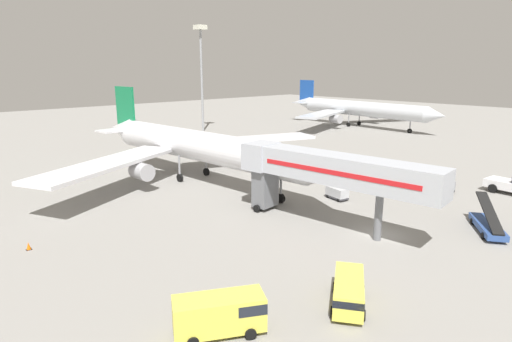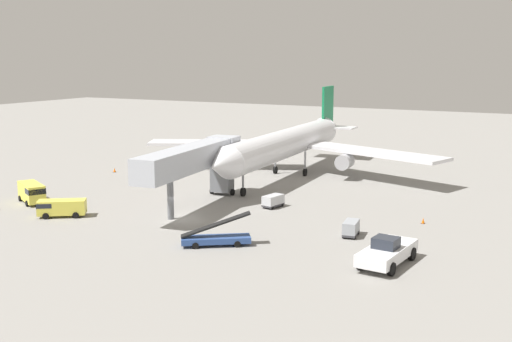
# 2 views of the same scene
# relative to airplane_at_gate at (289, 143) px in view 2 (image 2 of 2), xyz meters

# --- Properties ---
(ground_plane) EXTENTS (300.00, 300.00, 0.00)m
(ground_plane) POSITION_rel_airplane_at_gate_xyz_m (0.56, -28.50, -4.78)
(ground_plane) COLOR gray
(airplane_at_gate) EXTENTS (46.16, 46.66, 12.18)m
(airplane_at_gate) POSITION_rel_airplane_at_gate_xyz_m (0.00, 0.00, 0.00)
(airplane_at_gate) COLOR silver
(airplane_at_gate) RESTS_ON ground
(jet_bridge) EXTENTS (5.44, 21.08, 7.33)m
(jet_bridge) POSITION_rel_airplane_at_gate_xyz_m (-1.09, -23.00, 0.76)
(jet_bridge) COLOR #B2B7C1
(jet_bridge) RESTS_ON ground
(pushback_tug) EXTENTS (3.59, 7.55, 2.46)m
(pushback_tug) POSITION_rel_airplane_at_gate_xyz_m (24.44, -33.15, -3.64)
(pushback_tug) COLOR white
(pushback_tug) RESTS_ON ground
(belt_loader_truck) EXTENTS (6.25, 5.12, 3.09)m
(belt_loader_truck) POSITION_rel_airplane_at_gate_xyz_m (8.90, -35.06, -4.02)
(belt_loader_truck) COLOR #2D4C8E
(belt_loader_truck) RESTS_ON ground
(service_van_near_center) EXTENTS (5.60, 4.29, 2.34)m
(service_van_near_center) POSITION_rel_airplane_at_gate_xyz_m (-19.42, -30.42, -3.45)
(service_van_near_center) COLOR #E5DB4C
(service_van_near_center) RESTS_ON ground
(service_van_outer_right) EXTENTS (5.22, 4.41, 1.85)m
(service_van_outer_right) POSITION_rel_airplane_at_gate_xyz_m (-11.61, -33.76, -3.71)
(service_van_outer_right) COLOR #E5DB4C
(service_van_outer_right) RESTS_ON ground
(baggage_cart_far_right) EXTENTS (1.66, 2.82, 1.51)m
(baggage_cart_far_right) POSITION_rel_airplane_at_gate_xyz_m (18.87, -26.31, -3.95)
(baggage_cart_far_right) COLOR #38383D
(baggage_cart_far_right) RESTS_ON ground
(baggage_cart_mid_right) EXTENTS (1.84, 2.86, 1.43)m
(baggage_cart_mid_right) POSITION_rel_airplane_at_gate_xyz_m (6.88, -19.07, -3.98)
(baggage_cart_mid_right) COLOR #38383D
(baggage_cart_mid_right) RESTS_ON ground
(safety_cone_alpha) EXTENTS (0.38, 0.38, 0.58)m
(safety_cone_alpha) POSITION_rel_airplane_at_gate_xyz_m (23.94, -18.25, -4.49)
(safety_cone_alpha) COLOR black
(safety_cone_alpha) RESTS_ON ground
(safety_cone_bravo) EXTENTS (0.44, 0.44, 0.67)m
(safety_cone_bravo) POSITION_rel_airplane_at_gate_xyz_m (-24.24, -9.89, -4.45)
(safety_cone_bravo) COLOR black
(safety_cone_bravo) RESTS_ON ground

